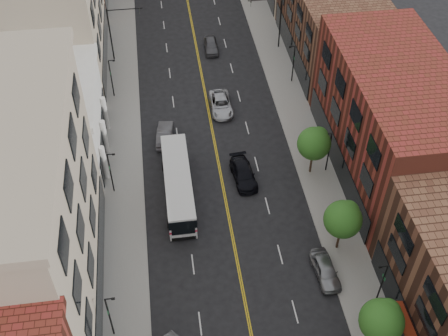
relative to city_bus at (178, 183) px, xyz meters
name	(u,v)px	position (x,y,z in m)	size (l,w,h in m)	color
sidewalk_left	(123,121)	(-5.44, 12.43, -1.69)	(4.00, 110.00, 0.15)	gray
sidewalk_right	(293,107)	(14.56, 12.43, -1.69)	(4.00, 110.00, 0.15)	gray
bldg_l_tanoffice	(17,224)	(-12.44, -9.57, 7.24)	(10.00, 22.00, 18.00)	tan
bldg_l_white	(51,123)	(-12.44, 8.43, 2.24)	(10.00, 14.00, 8.00)	silver
bldg_l_far_a	(53,0)	(-12.44, 25.43, 7.24)	(10.00, 20.00, 18.00)	tan
bldg_r_mid	(392,122)	(21.56, 1.43, 4.24)	(10.00, 22.00, 12.00)	maroon
bldg_r_far_a	(332,22)	(21.56, 22.43, 3.24)	(10.00, 20.00, 10.00)	#512E20
tree_r_1	(383,319)	(13.95, -18.50, 2.36)	(3.40, 3.40, 5.59)	black
tree_r_2	(344,218)	(13.95, -8.50, 2.36)	(3.40, 3.40, 5.59)	black
tree_r_3	(315,142)	(13.95, 1.50, 2.36)	(3.40, 3.40, 5.59)	black
lamp_l_1	(110,315)	(-6.39, -14.57, 1.21)	(0.81, 0.55, 5.05)	black
lamp_l_2	(111,171)	(-6.39, 1.43, 1.21)	(0.81, 0.55, 5.05)	black
lamp_l_3	(111,76)	(-6.39, 17.43, 1.21)	(0.81, 0.55, 5.05)	black
lamp_r_1	(382,282)	(15.51, -14.57, 1.21)	(0.81, 0.55, 5.05)	black
lamp_r_2	(329,150)	(15.51, 1.43, 1.21)	(0.81, 0.55, 5.05)	black
lamp_r_3	(293,62)	(15.51, 17.43, 1.21)	(0.81, 0.55, 5.05)	black
signal_mast_left	(115,28)	(-5.71, 25.43, 2.88)	(4.49, 0.18, 7.20)	black
signal_mast_right	(275,17)	(14.83, 25.43, 2.88)	(4.49, 0.18, 7.20)	black
city_bus	(178,183)	(0.00, 0.00, 0.00)	(2.87, 11.82, 3.03)	silver
car_parked_far	(325,270)	(11.96, -11.35, -0.99)	(1.82, 4.53, 1.54)	gray
car_lane_behind	(165,134)	(-0.81, 8.66, -0.98)	(1.65, 4.73, 1.56)	#4D4D52
car_lane_a	(243,174)	(6.80, 1.43, -1.01)	(2.10, 5.18, 1.50)	black
car_lane_b	(221,104)	(6.06, 13.22, -1.01)	(2.50, 5.42, 1.51)	#B7B9C0
car_lane_c	(211,45)	(6.46, 26.01, -1.02)	(1.77, 4.39, 1.50)	#4E4E53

